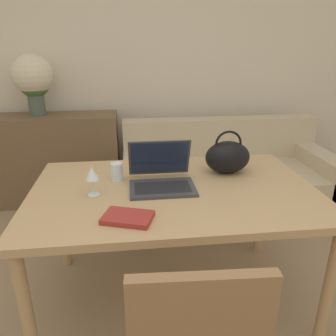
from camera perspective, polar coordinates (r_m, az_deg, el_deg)
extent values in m
cube|color=beige|center=(3.48, -4.67, 18.16)|extent=(10.00, 0.06, 2.70)
cube|color=tan|center=(1.82, 1.01, -4.07)|extent=(1.56, 1.00, 0.04)
cylinder|color=tan|center=(1.73, -23.27, -22.88)|extent=(0.06, 0.06, 0.73)
cylinder|color=tan|center=(1.92, 26.16, -18.64)|extent=(0.06, 0.06, 0.73)
cylinder|color=tan|center=(2.42, -17.90, -8.60)|extent=(0.06, 0.06, 0.73)
cylinder|color=tan|center=(2.56, 15.89, -6.74)|extent=(0.06, 0.06, 0.73)
cube|color=#C1B293|center=(3.18, 10.30, -3.70)|extent=(1.94, 0.91, 0.42)
cube|color=#C1B293|center=(3.36, 9.02, 5.21)|extent=(1.94, 0.20, 0.40)
cube|color=#C1B293|center=(3.02, -5.64, -3.37)|extent=(0.20, 0.91, 0.56)
cube|color=#C1B293|center=(3.50, 24.14, -1.68)|extent=(0.20, 0.91, 0.56)
cube|color=brown|center=(3.43, -19.02, 1.45)|extent=(1.24, 0.40, 0.88)
cube|color=#38383D|center=(1.79, -0.97, -3.54)|extent=(0.36, 0.24, 0.02)
cube|color=black|center=(1.78, -0.95, -3.37)|extent=(0.30, 0.16, 0.00)
cube|color=#38383D|center=(1.90, -1.52, 1.79)|extent=(0.36, 0.09, 0.23)
cube|color=#19233D|center=(1.90, -1.50, 1.80)|extent=(0.33, 0.08, 0.21)
cylinder|color=silver|center=(1.92, -8.91, -0.66)|extent=(0.07, 0.07, 0.11)
cylinder|color=silver|center=(1.77, -12.78, -4.54)|extent=(0.06, 0.06, 0.01)
cylinder|color=silver|center=(1.76, -12.90, -3.20)|extent=(0.01, 0.01, 0.08)
cone|color=silver|center=(1.73, -13.10, -0.90)|extent=(0.07, 0.07, 0.07)
ellipsoid|color=black|center=(2.02, 10.32, 1.86)|extent=(0.27, 0.18, 0.20)
torus|color=black|center=(2.00, 10.48, 4.16)|extent=(0.16, 0.01, 0.16)
cylinder|color=#47564C|center=(3.34, -21.93, 10.51)|extent=(0.15, 0.15, 0.23)
sphere|color=#3D6B38|center=(3.32, -22.36, 13.55)|extent=(0.27, 0.27, 0.27)
sphere|color=beige|center=(3.31, -22.53, 14.79)|extent=(0.36, 0.36, 0.36)
cube|color=maroon|center=(1.51, -7.03, -8.56)|extent=(0.25, 0.21, 0.02)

